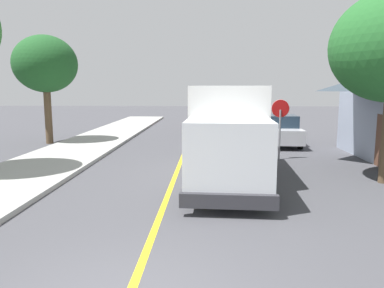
{
  "coord_description": "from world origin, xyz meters",
  "views": [
    {
      "loc": [
        1.19,
        -4.81,
        3.13
      ],
      "look_at": [
        0.67,
        6.54,
        1.4
      ],
      "focal_mm": 34.42,
      "sensor_mm": 36.0,
      "label": 1
    }
  ],
  "objects_px": {
    "parked_car_near": "(221,135)",
    "stop_sign": "(280,118)",
    "parked_car_far": "(218,115)",
    "street_tree_down_block": "(45,65)",
    "parked_van_across": "(281,131)",
    "parked_car_mid": "(224,123)",
    "box_truck": "(228,129)"
  },
  "relations": [
    {
      "from": "parked_car_near",
      "to": "parked_car_mid",
      "type": "xyz_separation_m",
      "value": [
        0.4,
        6.28,
        0.0
      ]
    },
    {
      "from": "parked_van_across",
      "to": "parked_car_far",
      "type": "bearing_deg",
      "value": 105.11
    },
    {
      "from": "street_tree_down_block",
      "to": "parked_car_near",
      "type": "bearing_deg",
      "value": -10.78
    },
    {
      "from": "parked_car_far",
      "to": "stop_sign",
      "type": "distance_m",
      "value": 16.12
    },
    {
      "from": "parked_car_far",
      "to": "box_truck",
      "type": "bearing_deg",
      "value": -90.52
    },
    {
      "from": "street_tree_down_block",
      "to": "box_truck",
      "type": "bearing_deg",
      "value": -39.21
    },
    {
      "from": "parked_car_far",
      "to": "parked_van_across",
      "type": "distance_m",
      "value": 12.15
    },
    {
      "from": "parked_van_across",
      "to": "box_truck",
      "type": "bearing_deg",
      "value": -112.81
    },
    {
      "from": "parked_car_near",
      "to": "street_tree_down_block",
      "type": "xyz_separation_m",
      "value": [
        -9.71,
        1.85,
        3.63
      ]
    },
    {
      "from": "parked_van_across",
      "to": "parked_car_mid",
      "type": "bearing_deg",
      "value": 123.88
    },
    {
      "from": "parked_car_mid",
      "to": "parked_van_across",
      "type": "height_order",
      "value": "same"
    },
    {
      "from": "box_truck",
      "to": "street_tree_down_block",
      "type": "distance_m",
      "value": 12.84
    },
    {
      "from": "parked_car_near",
      "to": "stop_sign",
      "type": "distance_m",
      "value": 3.57
    },
    {
      "from": "street_tree_down_block",
      "to": "parked_car_mid",
      "type": "bearing_deg",
      "value": 23.65
    },
    {
      "from": "stop_sign",
      "to": "parked_van_across",
      "type": "bearing_deg",
      "value": 78.09
    },
    {
      "from": "stop_sign",
      "to": "street_tree_down_block",
      "type": "xyz_separation_m",
      "value": [
        -12.2,
        4.18,
        2.57
      ]
    },
    {
      "from": "parked_car_mid",
      "to": "parked_car_far",
      "type": "bearing_deg",
      "value": 91.55
    },
    {
      "from": "box_truck",
      "to": "parked_car_mid",
      "type": "distance_m",
      "value": 12.42
    },
    {
      "from": "parked_car_near",
      "to": "parked_car_mid",
      "type": "distance_m",
      "value": 6.29
    },
    {
      "from": "box_truck",
      "to": "parked_car_near",
      "type": "bearing_deg",
      "value": 90.24
    },
    {
      "from": "parked_car_mid",
      "to": "street_tree_down_block",
      "type": "height_order",
      "value": "street_tree_down_block"
    },
    {
      "from": "parked_car_mid",
      "to": "parked_van_across",
      "type": "distance_m",
      "value": 5.33
    },
    {
      "from": "parked_car_near",
      "to": "parked_van_across",
      "type": "bearing_deg",
      "value": 28.85
    },
    {
      "from": "parked_car_mid",
      "to": "street_tree_down_block",
      "type": "bearing_deg",
      "value": -156.35
    },
    {
      "from": "parked_car_mid",
      "to": "stop_sign",
      "type": "distance_m",
      "value": 8.92
    },
    {
      "from": "parked_car_far",
      "to": "street_tree_down_block",
      "type": "height_order",
      "value": "street_tree_down_block"
    },
    {
      "from": "box_truck",
      "to": "parked_van_across",
      "type": "xyz_separation_m",
      "value": [
        3.34,
        7.95,
        -0.97
      ]
    },
    {
      "from": "box_truck",
      "to": "parked_car_mid",
      "type": "relative_size",
      "value": 1.63
    },
    {
      "from": "parked_car_mid",
      "to": "parked_van_across",
      "type": "relative_size",
      "value": 1.0
    },
    {
      "from": "parked_car_near",
      "to": "box_truck",
      "type": "bearing_deg",
      "value": -89.76
    },
    {
      "from": "parked_van_across",
      "to": "stop_sign",
      "type": "distance_m",
      "value": 4.41
    },
    {
      "from": "parked_car_far",
      "to": "parked_car_mid",
      "type": "bearing_deg",
      "value": -88.45
    }
  ]
}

